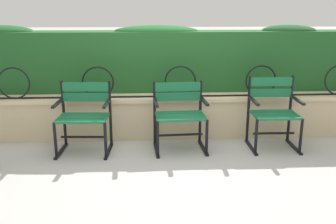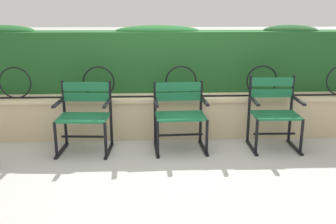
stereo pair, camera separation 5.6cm
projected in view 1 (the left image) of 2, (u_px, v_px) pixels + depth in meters
ground_plane at (169, 160)px, 4.47m from camera, size 60.00×60.00×0.00m
stone_wall at (165, 116)px, 5.25m from camera, size 7.61×0.41×0.57m
iron_arch_fence at (144, 84)px, 5.04m from camera, size 7.07×0.02×0.42m
hedge_row at (161, 59)px, 5.48m from camera, size 7.46×0.52×0.92m
park_chair_left at (84, 114)px, 4.68m from camera, size 0.66×0.56×0.85m
park_chair_centre at (179, 113)px, 4.76m from camera, size 0.66×0.56×0.83m
park_chair_right at (273, 111)px, 4.81m from camera, size 0.59×0.53×0.89m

